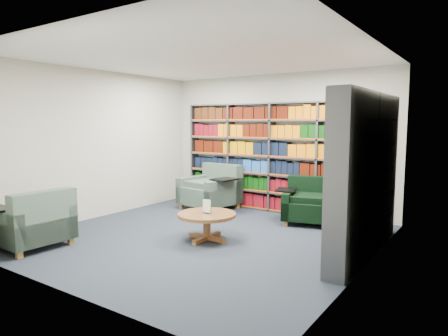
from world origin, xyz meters
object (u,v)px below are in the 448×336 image
Objects in this scene: chair_green_right at (310,204)px; chair_teal_front at (34,224)px; coffee_table at (207,219)px; chair_teal_left at (213,190)px.

chair_teal_front is (-2.74, -3.69, 0.02)m from chair_green_right.
chair_teal_front is at bearing -137.78° from coffee_table.
chair_teal_left is at bearing 123.51° from coffee_table.
chair_teal_left reaches higher than chair_green_right.
chair_teal_front is 2.53m from coffee_table.
chair_teal_left reaches higher than coffee_table.
chair_green_right reaches higher than coffee_table.
chair_teal_left is 2.19m from chair_green_right.
chair_teal_front is at bearing -98.56° from chair_teal_left.
coffee_table is at bearing -113.64° from chair_green_right.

